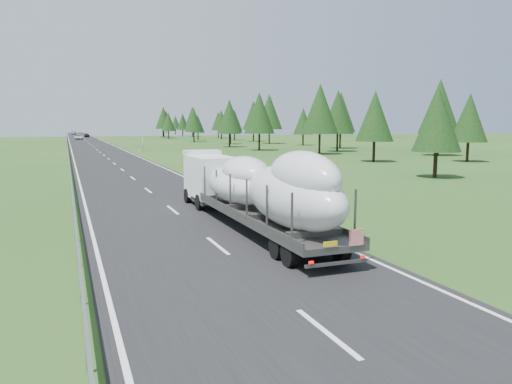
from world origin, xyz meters
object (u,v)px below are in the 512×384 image
object	(u,v)px
distant_van	(79,137)
distant_car_blue	(74,133)
distant_car_dark	(87,135)
highway_sign	(143,142)
boat_truck	(253,186)

from	to	relation	value
distant_van	distant_car_blue	xyz separation A→B (m)	(-0.35, 77.70, 0.02)
distant_van	distant_car_dark	bearing A→B (deg)	82.02
highway_sign	distant_car_blue	bearing A→B (deg)	93.39
highway_sign	distant_van	xyz separation A→B (m)	(-8.82, 77.16, -1.03)
boat_truck	distant_car_dark	size ratio (longest dim) A/B	3.84
highway_sign	distant_car_dark	xyz separation A→B (m)	(-5.32, 106.00, -1.02)
distant_car_blue	distant_van	bearing A→B (deg)	-90.69
highway_sign	boat_truck	size ratio (longest dim) A/B	0.15
boat_truck	distant_van	size ratio (longest dim) A/B	3.16
distant_van	distant_car_blue	size ratio (longest dim) A/B	1.15
distant_van	distant_car_dark	size ratio (longest dim) A/B	1.21
highway_sign	distant_van	world-z (taller)	highway_sign
distant_van	boat_truck	bearing A→B (deg)	-89.47
highway_sign	boat_truck	bearing A→B (deg)	-93.95
highway_sign	distant_van	size ratio (longest dim) A/B	0.47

